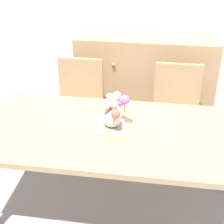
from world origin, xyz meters
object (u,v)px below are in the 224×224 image
at_px(chair_left, 79,101).
at_px(chair_right, 176,107).
at_px(flower_vase, 113,111).
at_px(dining_table, 114,140).
at_px(dresser, 145,83).

bearing_deg(chair_left, chair_right, -180.00).
distance_m(chair_right, flower_vase, 0.94).
xyz_separation_m(dining_table, flower_vase, (-0.01, 0.05, 0.20)).
relative_size(chair_left, chair_right, 1.00).
xyz_separation_m(dining_table, chair_left, (-0.45, 0.80, -0.13)).
bearing_deg(flower_vase, dresser, 83.51).
bearing_deg(chair_left, dining_table, 119.44).
distance_m(chair_right, dresser, 0.62).
height_order(dining_table, chair_left, chair_left).
xyz_separation_m(dresser, flower_vase, (-0.15, -1.28, 0.36)).
relative_size(dining_table, chair_right, 2.10).
distance_m(dining_table, flower_vase, 0.21).
relative_size(chair_left, dresser, 0.64).
bearing_deg(dining_table, chair_left, 119.44).
bearing_deg(chair_left, dresser, -137.52).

